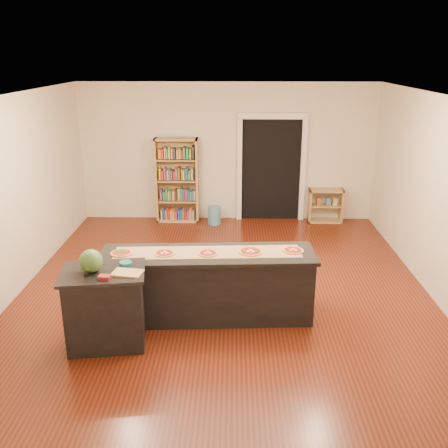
{
  "coord_description": "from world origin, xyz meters",
  "views": [
    {
      "loc": [
        0.14,
        -6.58,
        3.34
      ],
      "look_at": [
        0.0,
        0.2,
        1.0
      ],
      "focal_mm": 40.0,
      "sensor_mm": 36.0,
      "label": 1
    }
  ],
  "objects_px": {
    "side_counter": "(106,307)",
    "low_shelf": "(325,206)",
    "waste_bin": "(214,215)",
    "kitchen_island": "(208,285)",
    "bookshelf": "(177,181)",
    "watermelon": "(91,261)"
  },
  "relations": [
    {
      "from": "low_shelf",
      "to": "kitchen_island",
      "type": "bearing_deg",
      "value": -119.14
    },
    {
      "from": "kitchen_island",
      "to": "waste_bin",
      "type": "distance_m",
      "value": 3.79
    },
    {
      "from": "kitchen_island",
      "to": "watermelon",
      "type": "relative_size",
      "value": 10.22
    },
    {
      "from": "bookshelf",
      "to": "low_shelf",
      "type": "bearing_deg",
      "value": 0.09
    },
    {
      "from": "low_shelf",
      "to": "watermelon",
      "type": "xyz_separation_m",
      "value": [
        -3.52,
        -4.67,
        0.74
      ]
    },
    {
      "from": "side_counter",
      "to": "waste_bin",
      "type": "relative_size",
      "value": 2.57
    },
    {
      "from": "waste_bin",
      "to": "low_shelf",
      "type": "bearing_deg",
      "value": 4.98
    },
    {
      "from": "kitchen_island",
      "to": "bookshelf",
      "type": "xyz_separation_m",
      "value": [
        -0.83,
        3.98,
        0.41
      ]
    },
    {
      "from": "side_counter",
      "to": "waste_bin",
      "type": "bearing_deg",
      "value": 67.52
    },
    {
      "from": "bookshelf",
      "to": "watermelon",
      "type": "height_order",
      "value": "bookshelf"
    },
    {
      "from": "bookshelf",
      "to": "low_shelf",
      "type": "distance_m",
      "value": 3.1
    },
    {
      "from": "bookshelf",
      "to": "watermelon",
      "type": "relative_size",
      "value": 6.41
    },
    {
      "from": "side_counter",
      "to": "low_shelf",
      "type": "distance_m",
      "value": 5.77
    },
    {
      "from": "waste_bin",
      "to": "watermelon",
      "type": "height_order",
      "value": "watermelon"
    },
    {
      "from": "side_counter",
      "to": "low_shelf",
      "type": "xyz_separation_m",
      "value": [
        3.41,
        4.65,
        -0.13
      ]
    },
    {
      "from": "low_shelf",
      "to": "watermelon",
      "type": "height_order",
      "value": "watermelon"
    },
    {
      "from": "side_counter",
      "to": "bookshelf",
      "type": "height_order",
      "value": "bookshelf"
    },
    {
      "from": "kitchen_island",
      "to": "side_counter",
      "type": "height_order",
      "value": "side_counter"
    },
    {
      "from": "side_counter",
      "to": "bookshelf",
      "type": "distance_m",
      "value": 4.68
    },
    {
      "from": "low_shelf",
      "to": "watermelon",
      "type": "distance_m",
      "value": 5.9
    },
    {
      "from": "kitchen_island",
      "to": "watermelon",
      "type": "distance_m",
      "value": 1.6
    },
    {
      "from": "low_shelf",
      "to": "waste_bin",
      "type": "height_order",
      "value": "low_shelf"
    }
  ]
}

